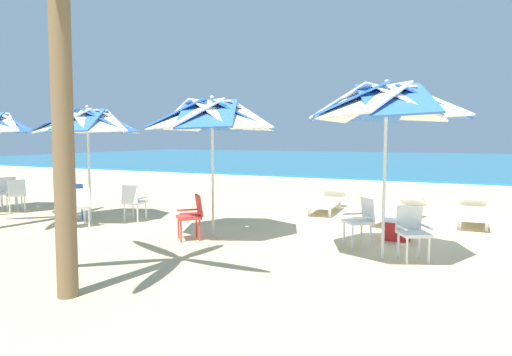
{
  "coord_description": "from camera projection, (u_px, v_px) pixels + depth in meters",
  "views": [
    {
      "loc": [
        0.99,
        -10.17,
        1.97
      ],
      "look_at": [
        -3.44,
        -0.64,
        1.0
      ],
      "focal_mm": 31.23,
      "sensor_mm": 36.0,
      "label": 1
    }
  ],
  "objects": [
    {
      "name": "sun_lounger_1",
      "position": [
        399.0,
        210.0,
        10.29
      ],
      "size": [
        1.1,
        2.23,
        0.62
      ],
      "color": "white",
      "rests_on": "ground"
    },
    {
      "name": "plastic_chair_1",
      "position": [
        361.0,
        218.0,
        8.07
      ],
      "size": [
        0.63,
        0.63,
        0.87
      ],
      "color": "white",
      "rests_on": "ground"
    },
    {
      "name": "sun_lounger_2",
      "position": [
        327.0,
        201.0,
        11.8
      ],
      "size": [
        0.75,
        2.18,
        0.62
      ],
      "color": "white",
      "rests_on": "ground"
    },
    {
      "name": "plastic_chair_5",
      "position": [
        133.0,
        200.0,
        10.36
      ],
      "size": [
        0.49,
        0.52,
        0.87
      ],
      "color": "white",
      "rests_on": "ground"
    },
    {
      "name": "beach_ball",
      "position": [
        416.0,
        209.0,
        11.51
      ],
      "size": [
        0.25,
        0.25,
        0.25
      ],
      "primitive_type": "sphere",
      "color": "blue",
      "rests_on": "ground"
    },
    {
      "name": "plastic_chair_0",
      "position": [
        412.0,
        229.0,
        7.12
      ],
      "size": [
        0.6,
        0.62,
        0.87
      ],
      "color": "white",
      "rests_on": "ground"
    },
    {
      "name": "sun_lounger_0",
      "position": [
        473.0,
        212.0,
        10.1
      ],
      "size": [
        0.65,
        2.15,
        0.62
      ],
      "color": "white",
      "rests_on": "ground"
    },
    {
      "name": "plastic_chair_7",
      "position": [
        8.0,
        191.0,
        12.22
      ],
      "size": [
        0.62,
        0.61,
        0.87
      ],
      "color": "white",
      "rests_on": "ground"
    },
    {
      "name": "plastic_chair_2",
      "position": [
        192.0,
        214.0,
        8.53
      ],
      "size": [
        0.63,
        0.63,
        0.87
      ],
      "color": "red",
      "rests_on": "ground"
    },
    {
      "name": "plastic_chair_4",
      "position": [
        72.0,
        200.0,
        10.46
      ],
      "size": [
        0.54,
        0.56,
        0.87
      ],
      "color": "blue",
      "rests_on": "ground"
    },
    {
      "name": "beach_umbrella_2",
      "position": [
        87.0,
        122.0,
        10.22
      ],
      "size": [
        2.34,
        2.34,
        2.7
      ],
      "color": "silver",
      "rests_on": "ground"
    },
    {
      "name": "sea",
      "position": [
        448.0,
        161.0,
        35.22
      ],
      "size": [
        80.0,
        36.0,
        0.1
      ],
      "primitive_type": "cube",
      "color": "teal",
      "rests_on": "ground"
    },
    {
      "name": "ground_plane",
      "position": [
        410.0,
        227.0,
        9.78
      ],
      "size": [
        80.0,
        80.0,
        0.0
      ],
      "primitive_type": "plane",
      "color": "#D3B784"
    },
    {
      "name": "beach_umbrella_0",
      "position": [
        386.0,
        104.0,
        6.92
      ],
      "size": [
        2.51,
        2.51,
        2.86
      ],
      "color": "silver",
      "rests_on": "ground"
    },
    {
      "name": "beach_umbrella_1",
      "position": [
        212.0,
        116.0,
        8.62
      ],
      "size": [
        2.6,
        2.6,
        2.77
      ],
      "color": "silver",
      "rests_on": "ground"
    },
    {
      "name": "plastic_chair_3",
      "position": [
        79.0,
        205.0,
        9.7
      ],
      "size": [
        0.62,
        0.6,
        0.87
      ],
      "color": "white",
      "rests_on": "ground"
    },
    {
      "name": "plastic_chair_6",
      "position": [
        16.0,
        193.0,
        11.67
      ],
      "size": [
        0.61,
        0.59,
        0.87
      ],
      "color": "white",
      "rests_on": "ground"
    },
    {
      "name": "cooler_box",
      "position": [
        397.0,
        230.0,
        8.5
      ],
      "size": [
        0.5,
        0.34,
        0.4
      ],
      "color": "red",
      "rests_on": "ground"
    },
    {
      "name": "palm_tree_1",
      "position": [
        58.0,
        58.0,
        5.27
      ],
      "size": [
        3.27,
        2.75,
        4.45
      ],
      "color": "brown",
      "rests_on": "ground"
    },
    {
      "name": "surf_foam",
      "position": [
        435.0,
        184.0,
        18.7
      ],
      "size": [
        80.0,
        0.7,
        0.01
      ],
      "primitive_type": "cube",
      "color": "white",
      "rests_on": "ground"
    }
  ]
}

